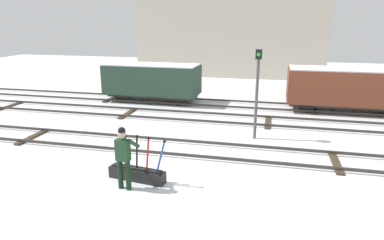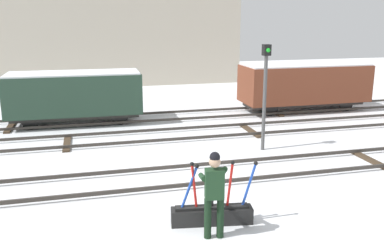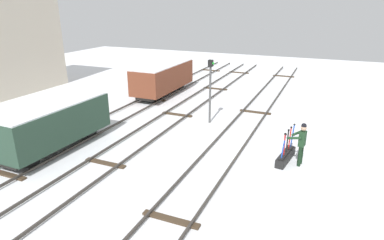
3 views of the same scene
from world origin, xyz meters
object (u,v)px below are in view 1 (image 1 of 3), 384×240
at_px(signal_post, 257,85).
at_px(freight_car_mid_siding, 348,87).
at_px(rail_worker, 124,154).
at_px(freight_car_far_end, 152,80).
at_px(switch_lever_frame, 137,172).

relative_size(signal_post, freight_car_mid_siding, 0.59).
height_order(rail_worker, freight_car_mid_siding, freight_car_mid_siding).
distance_m(freight_car_far_end, freight_car_mid_siding, 10.65).
bearing_deg(rail_worker, signal_post, 65.93).
bearing_deg(switch_lever_frame, signal_post, 63.98).
xyz_separation_m(switch_lever_frame, freight_car_mid_siding, (7.63, 9.98, 1.07)).
relative_size(switch_lever_frame, freight_car_mid_siding, 0.31).
distance_m(switch_lever_frame, freight_car_mid_siding, 12.61).
bearing_deg(rail_worker, switch_lever_frame, 85.09).
relative_size(freight_car_far_end, freight_car_mid_siding, 0.91).
bearing_deg(freight_car_far_end, freight_car_mid_siding, 1.24).
height_order(switch_lever_frame, freight_car_mid_siding, freight_car_mid_siding).
distance_m(switch_lever_frame, signal_post, 6.02).
bearing_deg(freight_car_mid_siding, freight_car_far_end, 179.86).
relative_size(switch_lever_frame, signal_post, 0.53).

